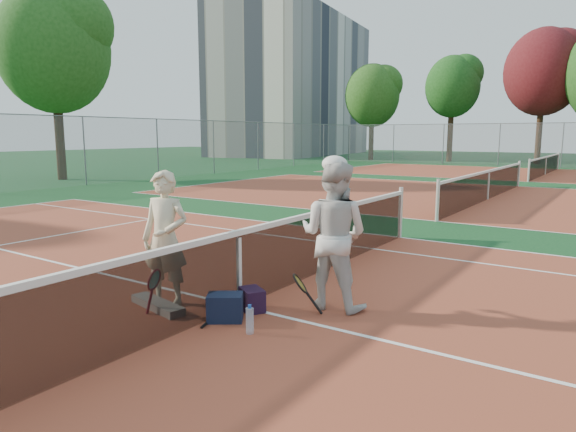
{
  "coord_description": "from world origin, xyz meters",
  "views": [
    {
      "loc": [
        4.11,
        -4.97,
        2.22
      ],
      "look_at": [
        0.0,
        1.13,
        1.05
      ],
      "focal_mm": 32.0,
      "sensor_mm": 36.0,
      "label": 1
    }
  ],
  "objects": [
    {
      "name": "net_far_b",
      "position": [
        0.0,
        27.0,
        0.51
      ],
      "size": [
        0.1,
        10.98,
        1.02
      ],
      "primitive_type": null,
      "color": "black",
      "rests_on": "ground"
    },
    {
      "name": "apartment_block",
      "position": [
        -28.0,
        44.0,
        7.5
      ],
      "size": [
        12.96,
        23.18,
        15.0
      ],
      "primitive_type": "cube",
      "rotation": [
        0.0,
        0.0,
        0.14
      ],
      "color": "beige",
      "rests_on": "ground"
    },
    {
      "name": "racket_red",
      "position": [
        -0.66,
        -0.84,
        0.29
      ],
      "size": [
        0.25,
        0.3,
        0.58
      ],
      "primitive_type": null,
      "rotation": [
        0.0,
        0.0,
        0.2
      ],
      "color": "maroon",
      "rests_on": "ground"
    },
    {
      "name": "water_bottle",
      "position": [
        0.68,
        -0.65,
        0.15
      ],
      "size": [
        0.09,
        0.09,
        0.3
      ],
      "primitive_type": "cylinder",
      "color": "#C9E4FF",
      "rests_on": "ground"
    },
    {
      "name": "player_b",
      "position": [
        1.01,
        0.68,
        0.95
      ],
      "size": [
        0.97,
        0.79,
        1.9
      ],
      "primitive_type": "imported",
      "rotation": [
        0.0,
        0.0,
        3.22
      ],
      "color": "silver",
      "rests_on": "ground"
    },
    {
      "name": "tree_back_1",
      "position": [
        -8.7,
        37.96,
        6.04
      ],
      "size": [
        4.34,
        4.34,
        8.57
      ],
      "color": "#382314",
      "rests_on": "ground"
    },
    {
      "name": "fence_left",
      "position": [
        -16.0,
        6.75,
        1.5
      ],
      "size": [
        0.06,
        54.5,
        3.0
      ],
      "primitive_type": null,
      "rotation": [
        0.0,
        0.0,
        1.57
      ],
      "color": "slate",
      "rests_on": "ground"
    },
    {
      "name": "racket_black_held",
      "position": [
        0.79,
        0.22,
        0.25
      ],
      "size": [
        0.46,
        0.42,
        0.5
      ],
      "primitive_type": null,
      "rotation": [
        0.0,
        0.0,
        3.64
      ],
      "color": "black",
      "rests_on": "ground"
    },
    {
      "name": "tree_back_maroon",
      "position": [
        -2.08,
        38.21,
        6.79
      ],
      "size": [
        5.61,
        5.61,
        10.04
      ],
      "color": "#382314",
      "rests_on": "ground"
    },
    {
      "name": "court_far_b",
      "position": [
        0.0,
        27.0,
        0.0
      ],
      "size": [
        23.77,
        10.97,
        0.01
      ],
      "primitive_type": "cube",
      "color": "brown",
      "rests_on": "ground"
    },
    {
      "name": "racket_spare",
      "position": [
        -0.03,
        -0.41,
        0.01
      ],
      "size": [
        0.46,
        0.66,
        0.03
      ],
      "primitive_type": null,
      "rotation": [
        0.0,
        0.0,
        1.92
      ],
      "color": "black",
      "rests_on": "ground"
    },
    {
      "name": "court_far_a",
      "position": [
        0.0,
        13.5,
        0.0
      ],
      "size": [
        23.77,
        10.97,
        0.01
      ],
      "primitive_type": "cube",
      "color": "brown",
      "rests_on": "ground"
    },
    {
      "name": "net_far_a",
      "position": [
        0.0,
        13.5,
        0.51
      ],
      "size": [
        0.1,
        10.98,
        1.02
      ],
      "primitive_type": null,
      "color": "black",
      "rests_on": "ground"
    },
    {
      "name": "player_a",
      "position": [
        -0.84,
        -0.46,
        0.89
      ],
      "size": [
        0.74,
        0.58,
        1.77
      ],
      "primitive_type": "imported",
      "rotation": [
        0.0,
        0.0,
        0.28
      ],
      "color": "beige",
      "rests_on": "ground"
    },
    {
      "name": "sports_bag_navy",
      "position": [
        0.18,
        -0.49,
        0.17
      ],
      "size": [
        0.51,
        0.47,
        0.33
      ],
      "primitive_type": "cube",
      "rotation": [
        0.0,
        0.0,
        0.61
      ],
      "color": "black",
      "rests_on": "ground"
    },
    {
      "name": "tree_back_0",
      "position": [
        -15.36,
        37.07,
        5.56
      ],
      "size": [
        4.72,
        4.72,
        8.3
      ],
      "color": "#382314",
      "rests_on": "ground"
    },
    {
      "name": "court_main",
      "position": [
        0.0,
        0.0,
        0.0
      ],
      "size": [
        23.77,
        10.97,
        0.01
      ],
      "primitive_type": "cube",
      "color": "brown",
      "rests_on": "ground"
    },
    {
      "name": "tree_left_1",
      "position": [
        -19.54,
        9.94,
        6.26
      ],
      "size": [
        5.31,
        5.31,
        9.33
      ],
      "color": "#382314",
      "rests_on": "ground"
    },
    {
      "name": "net_main",
      "position": [
        0.0,
        0.0,
        0.51
      ],
      "size": [
        0.1,
        10.98,
        1.02
      ],
      "primitive_type": null,
      "color": "black",
      "rests_on": "ground"
    },
    {
      "name": "sports_bag_purple",
      "position": [
        0.23,
        -0.03,
        0.14
      ],
      "size": [
        0.43,
        0.39,
        0.29
      ],
      "primitive_type": "cube",
      "rotation": [
        0.0,
        0.0,
        -0.54
      ],
      "color": "black",
      "rests_on": "ground"
    },
    {
      "name": "fence_back",
      "position": [
        0.0,
        34.0,
        1.5
      ],
      "size": [
        32.0,
        0.06,
        3.0
      ],
      "primitive_type": null,
      "color": "slate",
      "rests_on": "ground"
    },
    {
      "name": "ground",
      "position": [
        0.0,
        0.0,
        0.0
      ],
      "size": [
        130.0,
        130.0,
        0.0
      ],
      "primitive_type": "plane",
      "color": "#103D1B",
      "rests_on": "ground"
    },
    {
      "name": "net_cover_canvas",
      "position": [
        -0.83,
        -0.65,
        0.05
      ],
      "size": [
        1.0,
        0.42,
        0.1
      ],
      "primitive_type": "cube",
      "rotation": [
        0.0,
        0.0,
        -0.21
      ],
      "color": "slate",
      "rests_on": "ground"
    }
  ]
}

